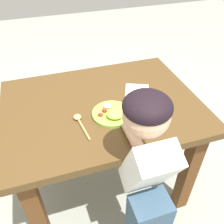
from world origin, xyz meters
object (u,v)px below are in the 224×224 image
object	(u,v)px
plate	(113,113)
spoon	(80,121)
person	(146,188)
fork	(140,108)

from	to	relation	value
plate	spoon	size ratio (longest dim) A/B	1.05
spoon	person	world-z (taller)	person
plate	fork	size ratio (longest dim) A/B	1.01
fork	spoon	xyz separation A→B (m)	(-0.34, -0.01, 0.01)
plate	person	distance (m)	0.41
plate	person	xyz separation A→B (m)	(0.04, -0.38, -0.14)
plate	person	world-z (taller)	person
person	plate	bearing A→B (deg)	95.27
fork	person	bearing A→B (deg)	153.36
spoon	person	size ratio (longest dim) A/B	0.18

